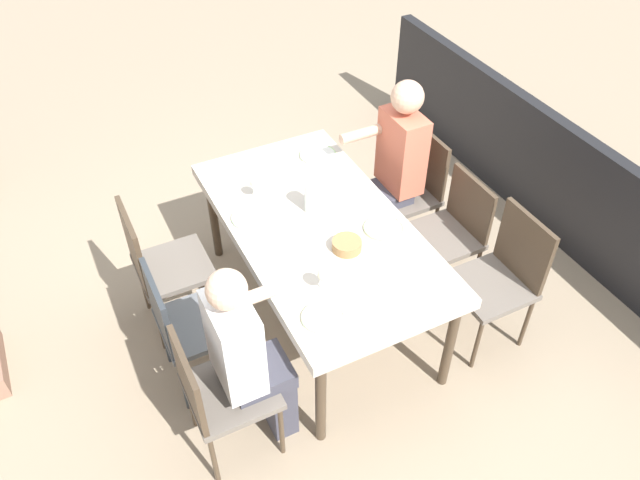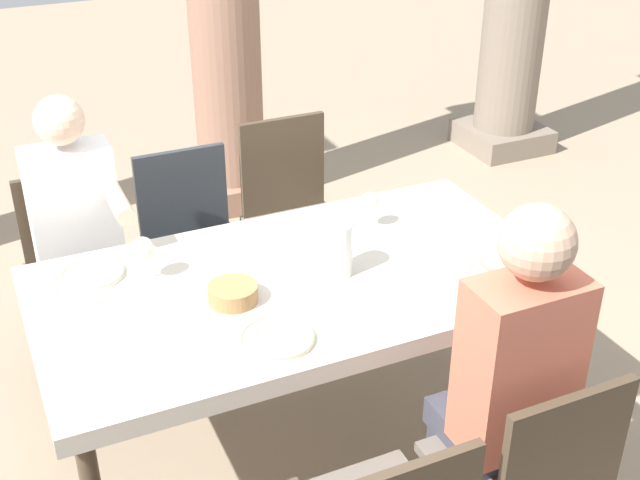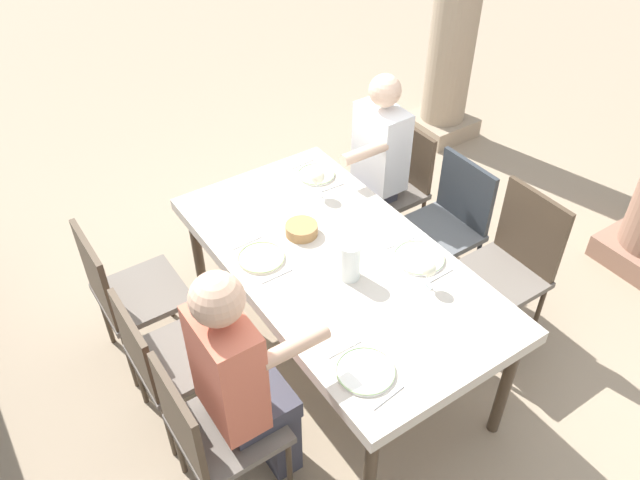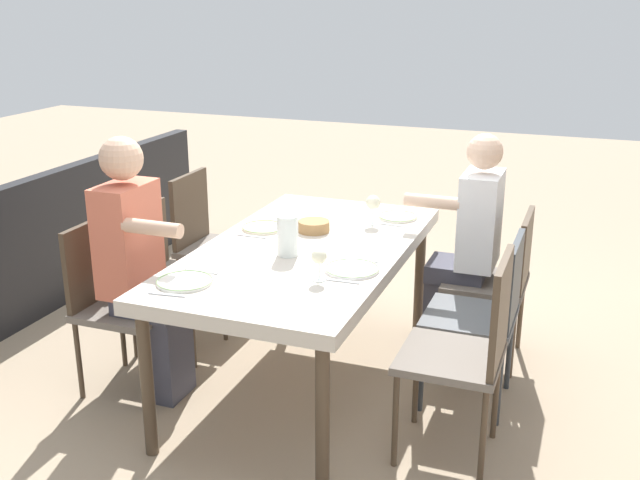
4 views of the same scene
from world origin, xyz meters
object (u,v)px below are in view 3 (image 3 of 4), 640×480
dining_table (337,267)px  diner_man_white (243,380)px  wine_glass_2 (429,270)px  bread_basket (302,229)px  chair_mid_south (166,356)px  chair_mid_north (447,220)px  chair_west_south (125,290)px  plate_3 (365,371)px  diner_woman_green (372,168)px  water_pitcher (350,263)px  wine_glass_0 (318,178)px  plate_2 (419,258)px  chair_west_north (394,181)px  chair_east_north (510,262)px  plate_0 (316,174)px  chair_east_south (210,428)px  plate_1 (261,258)px

dining_table → diner_man_white: (0.36, -0.74, 0.02)m
wine_glass_2 → bread_basket: bearing=-157.1°
chair_mid_south → chair_mid_north: bearing=90.0°
dining_table → chair_west_south: chair_west_south is taller
dining_table → bread_basket: bread_basket is taller
chair_west_south → plate_3: 1.45m
diner_woman_green → water_pitcher: (0.78, -0.75, 0.18)m
wine_glass_0 → plate_3: (1.14, -0.53, -0.11)m
plate_2 → bread_basket: size_ratio=1.51×
dining_table → chair_mid_south: chair_mid_south is taller
chair_mid_north → wine_glass_2: wine_glass_2 is taller
chair_west_south → plate_3: bearing=25.1°
chair_west_north → chair_mid_south: bearing=-74.4°
dining_table → chair_east_north: bearing=68.7°
plate_0 → chair_mid_north: bearing=48.7°
chair_east_north → dining_table: bearing=-111.3°
chair_west_north → chair_mid_north: bearing=0.2°
chair_west_south → plate_3: (1.29, 0.61, 0.26)m
diner_woman_green → bread_basket: size_ratio=7.62×
chair_mid_south → bread_basket: chair_mid_south is taller
chair_east_north → wine_glass_2: 0.76m
chair_west_north → plate_2: 1.09m
chair_mid_south → plate_3: size_ratio=3.39×
chair_west_north → plate_2: size_ratio=3.40×
chair_east_north → chair_west_south: bearing=-118.6°
chair_west_south → wine_glass_2: size_ratio=6.15×
plate_0 → plate_2: 0.90m
dining_table → plate_3: bearing=-25.9°
dining_table → chair_west_north: 1.13m
plate_0 → water_pitcher: bearing=-23.1°
wine_glass_0 → plate_2: bearing=9.4°
chair_east_north → water_pitcher: size_ratio=4.79×
chair_west_south → plate_0: (-0.02, 1.23, 0.26)m
bread_basket → plate_2: bearing=37.5°
plate_2 → water_pitcher: water_pitcher is taller
dining_table → plate_3: plate_3 is taller
dining_table → bread_basket: size_ratio=10.89×
chair_west_south → bread_basket: 0.99m
diner_man_white → wine_glass_2: diner_man_white is taller
chair_mid_north → wine_glass_0: bearing=-117.2°
chair_west_south → plate_2: chair_west_south is taller
chair_mid_south → diner_woman_green: bearing=107.2°
chair_east_south → wine_glass_0: bearing=127.1°
diner_man_white → plate_1: diner_man_white is taller
chair_mid_south → bread_basket: (-0.12, 0.87, 0.31)m
chair_mid_south → plate_1: size_ratio=3.60×
chair_east_north → diner_woman_green: 1.03m
water_pitcher → plate_2: bearing=75.4°
plate_2 → wine_glass_2: 0.22m
water_pitcher → bread_basket: 0.40m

